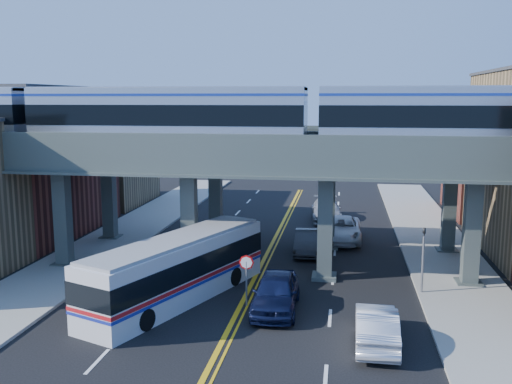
% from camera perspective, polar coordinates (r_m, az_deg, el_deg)
% --- Properties ---
extents(ground, '(120.00, 120.00, 0.00)m').
position_cam_1_polar(ground, '(26.56, -2.74, -13.50)').
color(ground, black).
rests_on(ground, ground).
extents(sidewalk_west, '(5.00, 70.00, 0.16)m').
position_cam_1_polar(sidewalk_west, '(39.12, -16.51, -6.20)').
color(sidewalk_west, gray).
rests_on(sidewalk_west, ground).
extents(sidewalk_east, '(5.00, 70.00, 0.16)m').
position_cam_1_polar(sidewalk_east, '(36.06, 19.06, -7.65)').
color(sidewalk_east, gray).
rests_on(sidewalk_east, ground).
extents(building_west_b, '(8.00, 14.00, 11.00)m').
position_cam_1_polar(building_west_b, '(46.61, -21.48, 2.78)').
color(building_west_b, maroon).
rests_on(building_west_b, ground).
extents(building_west_c, '(8.00, 10.00, 8.00)m').
position_cam_1_polar(building_west_c, '(58.28, -14.97, 2.83)').
color(building_west_c, '#9A7B4F').
rests_on(building_west_c, ground).
extents(building_east_c, '(8.00, 10.00, 9.00)m').
position_cam_1_polar(building_east_c, '(54.97, 23.07, 2.54)').
color(building_east_c, maroon).
rests_on(building_east_c, ground).
extents(elevated_viaduct_near, '(52.00, 3.60, 7.40)m').
position_cam_1_polar(elevated_viaduct_near, '(32.58, -0.00, 2.59)').
color(elevated_viaduct_near, '#444F4C').
rests_on(elevated_viaduct_near, ground).
extents(elevated_viaduct_far, '(52.00, 3.60, 7.40)m').
position_cam_1_polar(elevated_viaduct_far, '(39.47, 1.57, 3.77)').
color(elevated_viaduct_far, '#444F4C').
rests_on(elevated_viaduct_far, ground).
extents(transit_train, '(49.36, 3.10, 3.61)m').
position_cam_1_polar(transit_train, '(33.55, -8.82, 7.61)').
color(transit_train, black).
rests_on(transit_train, elevated_viaduct_near).
extents(stop_sign, '(0.76, 0.09, 2.63)m').
position_cam_1_polar(stop_sign, '(28.68, -0.96, -8.00)').
color(stop_sign, slate).
rests_on(stop_sign, ground).
extents(traffic_signal, '(0.15, 0.18, 4.10)m').
position_cam_1_polar(traffic_signal, '(31.30, 16.38, -5.86)').
color(traffic_signal, slate).
rests_on(traffic_signal, ground).
extents(transit_bus, '(7.08, 12.36, 3.15)m').
position_cam_1_polar(transit_bus, '(29.81, -7.80, -7.69)').
color(transit_bus, silver).
rests_on(transit_bus, ground).
extents(car_lane_a, '(2.25, 5.38, 1.82)m').
position_cam_1_polar(car_lane_a, '(28.38, 1.99, -10.00)').
color(car_lane_a, black).
rests_on(car_lane_a, ground).
extents(car_lane_b, '(1.75, 4.73, 1.55)m').
position_cam_1_polar(car_lane_b, '(38.52, 5.15, -5.01)').
color(car_lane_b, '#303032').
rests_on(car_lane_b, ground).
extents(car_lane_c, '(2.87, 6.16, 1.71)m').
position_cam_1_polar(car_lane_c, '(42.22, 8.50, -3.69)').
color(car_lane_c, silver).
rests_on(car_lane_c, ground).
extents(car_lane_d, '(2.87, 6.12, 1.73)m').
position_cam_1_polar(car_lane_d, '(49.11, 7.04, -1.80)').
color(car_lane_d, '#9E9EA3').
rests_on(car_lane_d, ground).
extents(car_parked_curb, '(1.78, 4.96, 1.63)m').
position_cam_1_polar(car_parked_curb, '(25.22, 11.95, -12.98)').
color(car_parked_curb, silver).
rests_on(car_parked_curb, ground).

